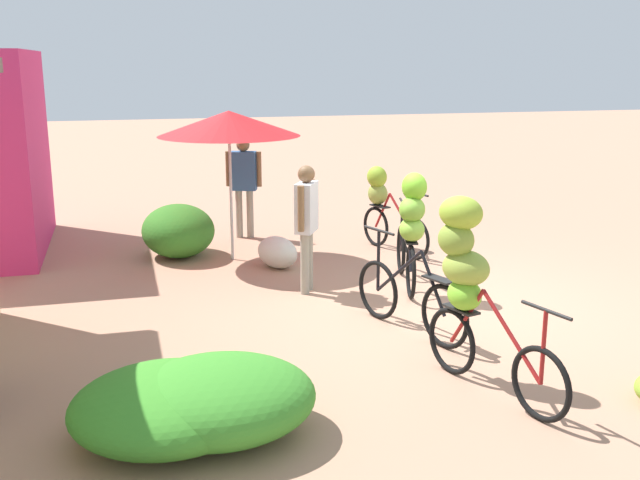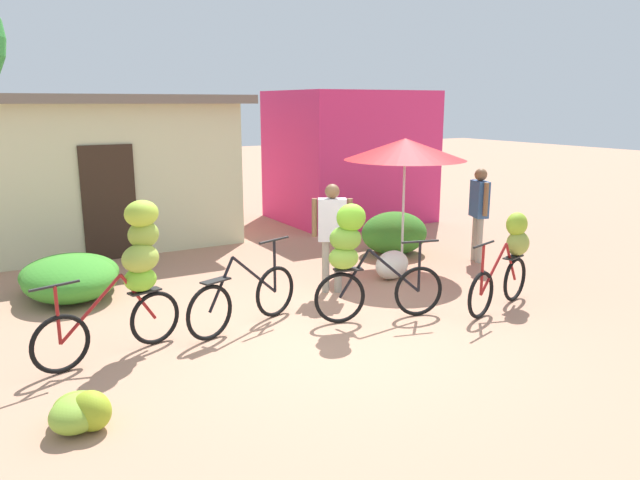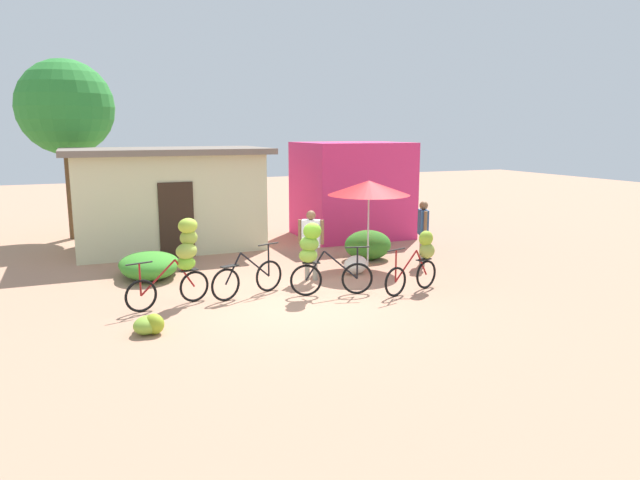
{
  "view_description": "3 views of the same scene",
  "coord_description": "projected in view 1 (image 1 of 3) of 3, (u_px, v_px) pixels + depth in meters",
  "views": [
    {
      "loc": [
        -7.69,
        3.6,
        2.8
      ],
      "look_at": [
        -0.13,
        1.53,
        0.9
      ],
      "focal_mm": 41.51,
      "sensor_mm": 36.0,
      "label": 1
    },
    {
      "loc": [
        -3.5,
        -5.82,
        2.7
      ],
      "look_at": [
        0.78,
        1.62,
        0.75
      ],
      "focal_mm": 34.01,
      "sensor_mm": 36.0,
      "label": 2
    },
    {
      "loc": [
        -3.91,
        -10.38,
        3.32
      ],
      "look_at": [
        1.11,
        1.49,
        0.89
      ],
      "focal_mm": 32.7,
      "sensor_mm": 36.0,
      "label": 3
    }
  ],
  "objects": [
    {
      "name": "bicycle_center_loaded",
      "position": [
        411.0,
        224.0,
        9.0
      ],
      "size": [
        1.67,
        0.59,
        1.51
      ],
      "color": "black",
      "rests_on": "ground"
    },
    {
      "name": "hedge_bush_front_left",
      "position": [
        219.0,
        399.0,
        5.64
      ],
      "size": [
        1.27,
        1.49,
        0.59
      ],
      "primitive_type": "ellipsoid",
      "color": "#3C8E2B",
      "rests_on": "ground"
    },
    {
      "name": "bicycle_near_pile",
      "position": [
        409.0,
        299.0,
        7.77
      ],
      "size": [
        1.65,
        0.61,
        1.02
      ],
      "color": "black",
      "rests_on": "ground"
    },
    {
      "name": "person_bystander",
      "position": [
        307.0,
        216.0,
        9.01
      ],
      "size": [
        0.52,
        0.37,
        1.58
      ],
      "color": "gray",
      "rests_on": "ground"
    },
    {
      "name": "produce_sack",
      "position": [
        277.0,
        252.0,
        10.25
      ],
      "size": [
        0.82,
        0.69,
        0.44
      ],
      "primitive_type": "ellipsoid",
      "rotation": [
        0.0,
        0.0,
        0.43
      ],
      "color": "silver",
      "rests_on": "ground"
    },
    {
      "name": "bicycle_by_shop",
      "position": [
        384.0,
        203.0,
        11.18
      ],
      "size": [
        1.52,
        0.59,
        1.25
      ],
      "color": "black",
      "rests_on": "ground"
    },
    {
      "name": "hedge_bush_front_right",
      "position": [
        168.0,
        406.0,
        5.59
      ],
      "size": [
        1.37,
        1.48,
        0.53
      ],
      "primitive_type": "ellipsoid",
      "color": "#3C8D29",
      "rests_on": "ground"
    },
    {
      "name": "ground_plane",
      "position": [
        441.0,
        303.0,
        8.79
      ],
      "size": [
        60.0,
        60.0,
        0.0
      ],
      "primitive_type": "plane",
      "color": "tan"
    },
    {
      "name": "hedge_bush_mid",
      "position": [
        178.0,
        231.0,
        10.81
      ],
      "size": [
        1.24,
        1.05,
        0.77
      ],
      "primitive_type": "ellipsoid",
      "color": "#347C25",
      "rests_on": "ground"
    },
    {
      "name": "bicycle_leftmost",
      "position": [
        469.0,
        276.0,
        6.43
      ],
      "size": [
        1.65,
        0.63,
        1.67
      ],
      "color": "black",
      "rests_on": "ground"
    },
    {
      "name": "market_umbrella",
      "position": [
        229.0,
        123.0,
        10.27
      ],
      "size": [
        2.0,
        2.0,
        2.14
      ],
      "color": "beige",
      "rests_on": "ground"
    },
    {
      "name": "person_vendor",
      "position": [
        244.0,
        177.0,
        11.83
      ],
      "size": [
        0.33,
        0.55,
        1.62
      ],
      "color": "gray",
      "rests_on": "ground"
    }
  ]
}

